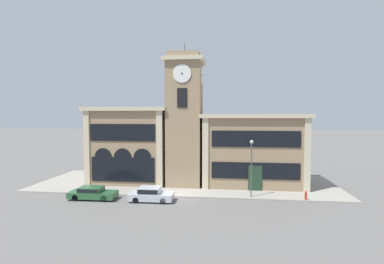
{
  "coord_description": "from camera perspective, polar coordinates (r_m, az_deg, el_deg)",
  "views": [
    {
      "loc": [
        5.23,
        -30.29,
        8.59
      ],
      "look_at": [
        1.13,
        3.42,
        6.67
      ],
      "focal_mm": 28.0,
      "sensor_mm": 36.0,
      "label": 1
    }
  ],
  "objects": [
    {
      "name": "street_lamp",
      "position": [
        31.45,
        11.26,
        -5.23
      ],
      "size": [
        0.36,
        0.36,
        5.88
      ],
      "color": "#4C4C51",
      "rests_on": "sidewalk_kerb"
    },
    {
      "name": "parked_car_mid",
      "position": [
        30.72,
        -7.87,
        -11.62
      ],
      "size": [
        4.39,
        1.97,
        1.41
      ],
      "rotation": [
        0.0,
        0.0,
        0.02
      ],
      "color": "#B2B7C1",
      "rests_on": "ground_plane"
    },
    {
      "name": "town_hall_left_wing",
      "position": [
        39.41,
        -11.33,
        -2.33
      ],
      "size": [
        10.25,
        7.84,
        9.55
      ],
      "color": "#937A5B",
      "rests_on": "ground_plane"
    },
    {
      "name": "sidewalk_kerb",
      "position": [
        37.91,
        -1.19,
        -9.74
      ],
      "size": [
        36.36,
        12.56,
        0.15
      ],
      "color": "gray",
      "rests_on": "ground_plane"
    },
    {
      "name": "fire_hydrant",
      "position": [
        32.56,
        20.85,
        -11.24
      ],
      "size": [
        0.22,
        0.22,
        0.87
      ],
      "color": "red",
      "rests_on": "sidewalk_kerb"
    },
    {
      "name": "clock_tower",
      "position": [
        36.11,
        -1.39,
        2.29
      ],
      "size": [
        4.73,
        4.73,
        17.08
      ],
      "color": "#937A5B",
      "rests_on": "ground_plane"
    },
    {
      "name": "ground_plane",
      "position": [
        31.92,
        -2.82,
        -12.38
      ],
      "size": [
        300.0,
        300.0,
        0.0
      ],
      "primitive_type": "plane",
      "color": "#605E5B"
    },
    {
      "name": "parked_car_near",
      "position": [
        32.8,
        -18.44,
        -10.9
      ],
      "size": [
        4.81,
        1.98,
        1.27
      ],
      "rotation": [
        0.0,
        0.0,
        0.02
      ],
      "color": "#285633",
      "rests_on": "ground_plane"
    },
    {
      "name": "town_hall_right_wing",
      "position": [
        37.61,
        11.51,
        -3.25
      ],
      "size": [
        12.57,
        7.84,
        8.71
      ],
      "color": "#937A5B",
      "rests_on": "ground_plane"
    }
  ]
}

